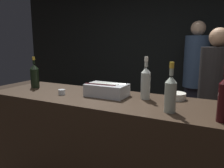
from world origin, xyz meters
TOP-DOWN VIEW (x-y plane):
  - wall_back_chalkboard at (0.00, 2.57)m, footprint 6.40×0.06m
  - bar_counter at (0.00, 0.34)m, footprint 2.33×0.68m
  - ice_bin_with_bottles at (-0.07, 0.40)m, footprint 0.37×0.22m
  - bowl_white at (0.51, 0.56)m, footprint 0.17×0.17m
  - candle_votive at (-0.47, 0.26)m, footprint 0.06×0.06m
  - white_wine_bottle at (0.28, 0.46)m, footprint 0.08×0.08m
  - red_wine_bottle_tall at (0.88, 0.14)m, footprint 0.07×0.07m
  - champagne_bottle at (-0.94, 0.39)m, footprint 0.09×0.09m
  - rose_wine_bottle at (0.55, 0.18)m, footprint 0.08×0.08m
  - person_in_hoodie at (0.80, 1.39)m, footprint 0.36×0.36m
  - person_blond_tee at (0.50, 2.13)m, footprint 0.35×0.35m

SIDE VIEW (x-z plane):
  - bar_counter at x=0.00m, z-range 0.00..1.00m
  - person_in_hoodie at x=0.80m, z-range 0.09..1.74m
  - person_blond_tee at x=0.50m, z-range 0.11..1.90m
  - candle_votive at x=-0.47m, z-range 1.00..1.05m
  - bowl_white at x=0.51m, z-range 1.00..1.06m
  - ice_bin_with_bottles at x=-0.07m, z-range 1.01..1.13m
  - champagne_bottle at x=-0.94m, z-range 0.97..1.30m
  - rose_wine_bottle at x=0.55m, z-range 0.97..1.32m
  - white_wine_bottle at x=0.28m, z-range 0.97..1.33m
  - red_wine_bottle_tall at x=0.88m, z-range 0.98..1.34m
  - wall_back_chalkboard at x=0.00m, z-range 0.00..2.80m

